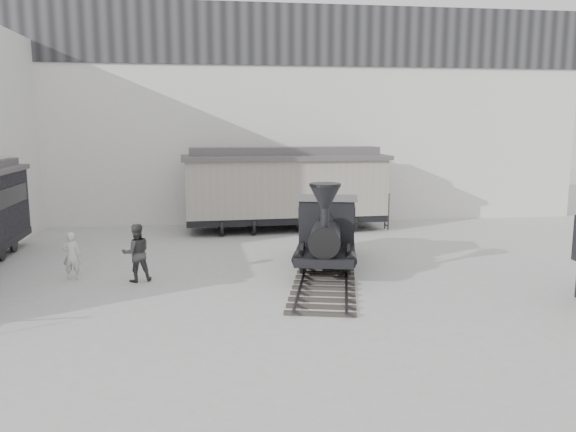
{
  "coord_description": "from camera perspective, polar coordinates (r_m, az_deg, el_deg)",
  "views": [
    {
      "loc": [
        -2.69,
        -14.91,
        4.99
      ],
      "look_at": [
        -0.19,
        3.56,
        2.0
      ],
      "focal_mm": 35.0,
      "sensor_mm": 36.0,
      "label": 1
    }
  ],
  "objects": [
    {
      "name": "boxcar",
      "position": [
        27.0,
        -0.29,
        2.97
      ],
      "size": [
        9.92,
        3.52,
        4.01
      ],
      "rotation": [
        0.0,
        0.0,
        0.05
      ],
      "color": "black",
      "rests_on": "ground"
    },
    {
      "name": "visitor_b",
      "position": [
        18.8,
        -15.15,
        -3.63
      ],
      "size": [
        1.09,
        0.95,
        1.9
      ],
      "primitive_type": "imported",
      "rotation": [
        0.0,
        0.0,
        3.43
      ],
      "color": "#393939",
      "rests_on": "ground"
    },
    {
      "name": "locomotive",
      "position": [
        19.66,
        3.94,
        -2.11
      ],
      "size": [
        3.98,
        9.18,
        3.17
      ],
      "rotation": [
        0.0,
        0.0,
        -0.23
      ],
      "color": "black",
      "rests_on": "ground"
    },
    {
      "name": "ground",
      "position": [
        15.95,
        2.44,
        -9.12
      ],
      "size": [
        90.0,
        90.0,
        0.0
      ],
      "primitive_type": "plane",
      "color": "#9E9E9B"
    },
    {
      "name": "north_wall",
      "position": [
        30.02,
        -2.59,
        10.18
      ],
      "size": [
        34.0,
        2.51,
        11.0
      ],
      "color": "silver",
      "rests_on": "ground"
    },
    {
      "name": "visitor_a",
      "position": [
        19.75,
        -21.12,
        -3.77
      ],
      "size": [
        0.58,
        0.38,
        1.59
      ],
      "primitive_type": "imported",
      "rotation": [
        0.0,
        0.0,
        3.13
      ],
      "color": "silver",
      "rests_on": "ground"
    }
  ]
}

